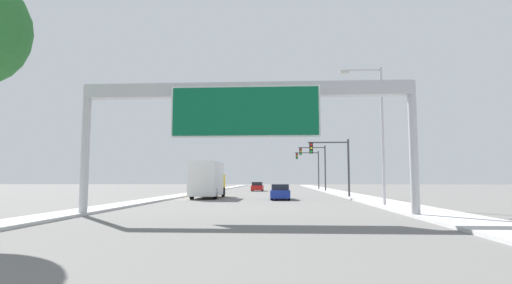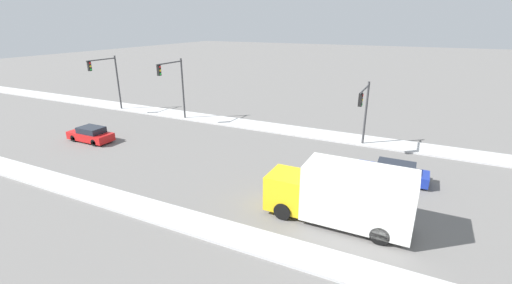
# 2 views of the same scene
# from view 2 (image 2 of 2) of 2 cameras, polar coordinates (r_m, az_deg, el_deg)

# --- Properties ---
(sidewalk_right) EXTENTS (3.00, 120.00, 0.15)m
(sidewalk_right) POSITION_cam_2_polar(r_m,az_deg,el_deg) (42.47, -13.08, 4.53)
(sidewalk_right) COLOR #BEBEBE
(sidewalk_right) RESTS_ON ground
(median_strip_left) EXTENTS (2.00, 120.00, 0.15)m
(median_strip_left) POSITION_cam_2_polar(r_m,az_deg,el_deg) (31.19, -34.71, -4.01)
(median_strip_left) COLOR #BEBEBE
(median_strip_left) RESTS_ON ground
(car_near_right) EXTENTS (1.80, 4.41, 1.42)m
(car_near_right) POSITION_cam_2_polar(r_m,az_deg,el_deg) (35.50, -25.83, 1.13)
(car_near_right) COLOR red
(car_near_right) RESTS_ON ground
(car_near_left) EXTENTS (1.72, 4.78, 1.38)m
(car_near_left) POSITION_cam_2_polar(r_m,az_deg,el_deg) (25.99, 21.83, -4.65)
(car_near_left) COLOR navy
(car_near_left) RESTS_ON ground
(truck_box_primary) EXTENTS (2.44, 7.91, 3.46)m
(truck_box_primary) POSITION_cam_2_polar(r_m,az_deg,el_deg) (19.40, 14.34, -8.54)
(truck_box_primary) COLOR yellow
(truck_box_primary) RESTS_ON ground
(traffic_light_near_intersection) EXTENTS (4.06, 0.32, 5.77)m
(traffic_light_near_intersection) POSITION_cam_2_polar(r_m,az_deg,el_deg) (30.45, 17.59, 5.72)
(traffic_light_near_intersection) COLOR #3D3D3F
(traffic_light_near_intersection) RESTS_ON ground
(traffic_light_mid_block) EXTENTS (4.04, 0.32, 6.85)m
(traffic_light_mid_block) POSITION_cam_2_polar(r_m,az_deg,el_deg) (38.66, -13.28, 9.87)
(traffic_light_mid_block) COLOR #3D3D3F
(traffic_light_mid_block) RESTS_ON ground
(traffic_light_far_intersection) EXTENTS (4.16, 0.32, 6.74)m
(traffic_light_far_intersection) POSITION_cam_2_polar(r_m,az_deg,el_deg) (45.56, -23.31, 10.14)
(traffic_light_far_intersection) COLOR #3D3D3F
(traffic_light_far_intersection) RESTS_ON ground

